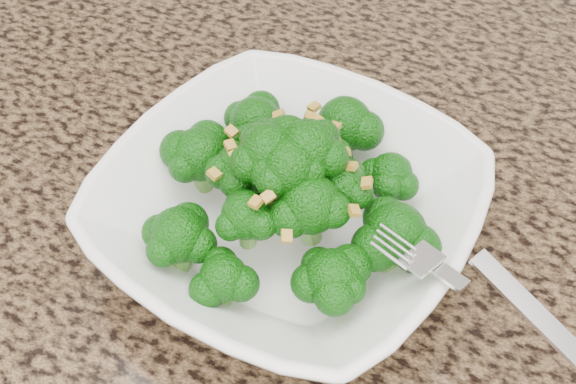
% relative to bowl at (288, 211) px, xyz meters
% --- Properties ---
extents(granite_counter, '(1.64, 1.04, 0.03)m').
position_rel_bowl_xyz_m(granite_counter, '(0.05, -0.08, -0.05)').
color(granite_counter, brown).
rests_on(granite_counter, cabinet).
extents(bowl, '(0.27, 0.27, 0.06)m').
position_rel_bowl_xyz_m(bowl, '(0.00, 0.00, 0.00)').
color(bowl, white).
rests_on(bowl, granite_counter).
extents(broccoli_pile, '(0.22, 0.22, 0.07)m').
position_rel_bowl_xyz_m(broccoli_pile, '(0.00, 0.00, 0.07)').
color(broccoli_pile, '#0E5309').
rests_on(broccoli_pile, bowl).
extents(garlic_topping, '(0.13, 0.13, 0.01)m').
position_rel_bowl_xyz_m(garlic_topping, '(0.00, 0.00, 0.10)').
color(garlic_topping, '#B1892B').
rests_on(garlic_topping, broccoli_pile).
extents(fork, '(0.18, 0.09, 0.01)m').
position_rel_bowl_xyz_m(fork, '(0.12, -0.03, 0.04)').
color(fork, silver).
rests_on(fork, bowl).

